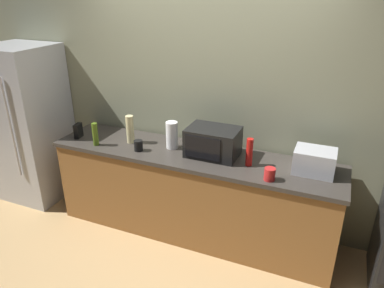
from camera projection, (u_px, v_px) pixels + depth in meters
The scene contains 13 objects.
ground_plane at pixel (176, 254), 3.50m from camera, with size 8.00×8.00×0.00m, color tan.
back_wall at pixel (208, 97), 3.63m from camera, with size 6.40×0.10×2.70m, color gray.
counter_run at pixel (192, 194), 3.65m from camera, with size 2.84×0.64×0.90m.
refrigerator at pixel (30, 124), 4.20m from camera, with size 0.72×0.73×1.80m.
microwave at pixel (213, 142), 3.39m from camera, with size 0.48×0.35×0.27m.
toaster_oven at pixel (314, 161), 3.08m from camera, with size 0.34×0.26×0.21m, color #B7BABF.
paper_towel_roll at pixel (172, 135), 3.54m from camera, with size 0.12×0.12×0.27m, color white.
cordless_phone at pixel (78, 131), 3.81m from camera, with size 0.05×0.11×0.15m, color black.
bottle_hand_soap at pixel (130, 129), 3.66m from camera, with size 0.08×0.08×0.29m, color beige.
bottle_hot_sauce at pixel (249, 152), 3.19m from camera, with size 0.06×0.06×0.26m, color red.
bottle_olive_oil at pixel (95, 134), 3.61m from camera, with size 0.06×0.06×0.23m, color #4C6B19.
mug_black at pixel (138, 146), 3.51m from camera, with size 0.08×0.08×0.11m, color black.
mug_red at pixel (270, 174), 2.98m from camera, with size 0.09×0.09×0.11m, color red.
Camera 1 is at (1.22, -2.49, 2.39)m, focal length 33.82 mm.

